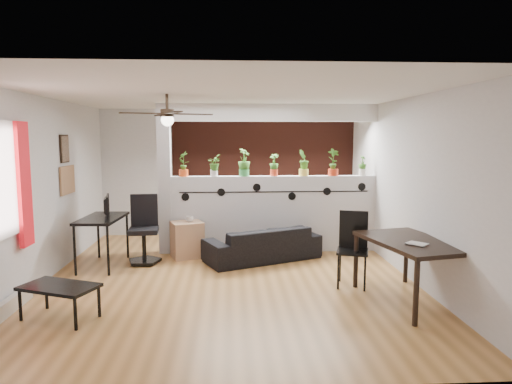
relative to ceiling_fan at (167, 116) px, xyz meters
name	(u,v)px	position (x,y,z in m)	size (l,w,h in m)	color
room_shell	(228,189)	(0.80, 0.30, -1.01)	(6.30, 7.10, 2.90)	olive
partition_wall	(274,214)	(1.60, 1.80, -1.64)	(3.60, 0.18, 1.35)	#BCBCC1
ceiling_header	(274,113)	(1.60, 1.80, 0.14)	(3.60, 0.18, 0.30)	silver
pier_column	(165,179)	(-0.31, 1.80, -1.01)	(0.22, 0.20, 2.60)	#BCBCC1
brick_panel	(267,172)	(1.60, 3.27, -1.01)	(3.90, 0.05, 2.60)	#993E2C
vine_decal	(274,192)	(1.60, 1.70, -1.23)	(3.31, 0.01, 0.30)	black
window_assembly	(1,184)	(-1.76, -0.90, -0.81)	(0.09, 1.30, 1.55)	white
baseboard_heater	(11,305)	(-1.74, -0.90, -2.22)	(0.08, 1.00, 0.18)	silver
corkboard	(67,180)	(-1.78, 1.25, -0.96)	(0.03, 0.60, 0.45)	#9A6D4A
framed_art	(65,149)	(-1.78, 1.20, -0.46)	(0.03, 0.34, 0.44)	#8C7259
ceiling_fan	(167,116)	(0.00, 0.00, 0.00)	(1.19, 1.19, 0.43)	black
potted_plant_0	(183,163)	(0.02, 1.80, -0.73)	(0.27, 0.29, 0.44)	#EC501B
potted_plant_1	(214,165)	(0.55, 1.80, -0.76)	(0.16, 0.20, 0.38)	silver
potted_plant_2	(244,162)	(1.07, 1.80, -0.71)	(0.30, 0.32, 0.48)	#359247
potted_plant_3	(274,164)	(1.60, 1.80, -0.76)	(0.23, 0.21, 0.39)	red
potted_plant_4	(304,162)	(2.13, 1.80, -0.72)	(0.26, 0.29, 0.47)	#E9CF52
potted_plant_5	(333,161)	(2.65, 1.80, -0.71)	(0.33, 0.32, 0.49)	red
potted_plant_6	(363,165)	(3.18, 1.80, -0.77)	(0.21, 0.22, 0.36)	silver
sofa	(262,244)	(1.36, 1.22, -2.05)	(1.81, 0.71, 0.53)	black
cube_shelf	(187,240)	(0.09, 1.46, -2.01)	(0.50, 0.44, 0.61)	#A37756
cup	(190,219)	(0.14, 1.46, -1.66)	(0.13, 0.13, 0.10)	gray
computer_desk	(102,222)	(-1.19, 0.99, -1.60)	(0.63, 1.12, 0.79)	black
monitor	(104,210)	(-1.19, 1.14, -1.44)	(0.05, 0.31, 0.18)	black
office_chair	(144,234)	(-0.57, 1.17, -1.84)	(0.56, 0.56, 1.08)	black
dining_table	(412,247)	(3.05, -0.81, -1.62)	(1.15, 1.57, 0.78)	black
book	(414,245)	(2.95, -1.11, -1.53)	(0.17, 0.23, 0.02)	gray
folding_chair	(353,242)	(2.51, -0.11, -1.71)	(0.52, 0.52, 1.02)	black
coffee_table	(59,289)	(-1.09, -1.13, -1.97)	(0.95, 0.75, 0.39)	black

